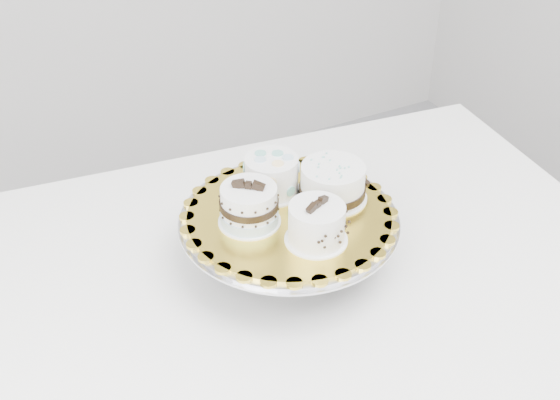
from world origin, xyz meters
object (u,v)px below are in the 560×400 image
table (275,304)px  cake_dots (271,175)px  cake_board (289,215)px  cake_swirl (317,225)px  cake_banded (249,207)px  cake_ribbon (333,183)px  cake_stand (289,231)px

table → cake_dots: size_ratio=12.19×
table → cake_board: bearing=35.8°
cake_swirl → cake_banded: bearing=105.5°
cake_dots → cake_ribbon: (0.09, -0.07, -0.01)m
cake_swirl → cake_board: bearing=70.1°
cake_banded → cake_dots: (0.07, 0.06, 0.00)m
cake_stand → cake_dots: (0.00, 0.07, 0.07)m
cake_swirl → cake_ribbon: (0.09, 0.09, -0.00)m
cake_dots → cake_ribbon: cake_dots is taller
cake_stand → cake_banded: 0.10m
cake_board → cake_dots: cake_dots is taller
cake_swirl → cake_banded: 0.12m
table → cake_ribbon: (0.13, 0.03, 0.20)m
table → cake_banded: 0.21m
table → cake_dots: cake_dots is taller
cake_swirl → table: bearing=102.2°
cake_banded → cake_ribbon: (0.16, -0.00, -0.00)m
cake_board → cake_ribbon: 0.10m
cake_stand → cake_ribbon: (0.09, 0.01, 0.07)m
cake_dots → cake_ribbon: 0.11m
cake_board → cake_ribbon: cake_ribbon is taller
cake_swirl → cake_dots: size_ratio=1.02×
table → cake_board: cake_board is taller
cake_banded → cake_board: bearing=31.9°
cake_swirl → cake_ribbon: cake_swirl is taller
cake_board → cake_banded: 0.08m
cake_stand → cake_banded: bearing=172.0°
cake_board → cake_dots: size_ratio=3.00×
cake_swirl → cake_banded: (-0.07, 0.09, -0.00)m
cake_swirl → cake_ribbon: 0.12m
cake_ribbon → cake_banded: bearing=168.0°
cake_stand → cake_ribbon: bearing=4.0°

